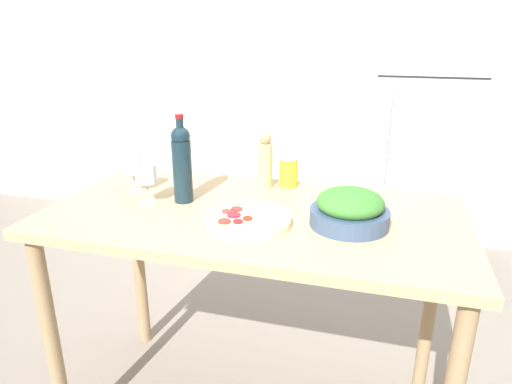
% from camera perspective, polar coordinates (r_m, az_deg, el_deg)
% --- Properties ---
extents(wall_back, '(6.40, 0.06, 2.60)m').
position_cam_1_polar(wall_back, '(3.47, 8.97, 15.49)').
color(wall_back, silver).
rests_on(wall_back, ground_plane).
extents(refrigerator, '(0.61, 0.63, 1.79)m').
position_cam_1_polar(refrigerator, '(3.16, 19.93, 6.73)').
color(refrigerator, '#B7BCC1').
rests_on(refrigerator, ground_plane).
extents(prep_counter, '(1.49, 0.76, 0.93)m').
position_cam_1_polar(prep_counter, '(1.69, -0.35, -6.14)').
color(prep_counter, tan).
rests_on(prep_counter, ground_plane).
extents(wine_bottle, '(0.07, 0.07, 0.33)m').
position_cam_1_polar(wine_bottle, '(1.70, -9.25, 3.69)').
color(wine_bottle, '#142833').
rests_on(wine_bottle, prep_counter).
extents(wine_glass_near, '(0.08, 0.08, 0.15)m').
position_cam_1_polar(wine_glass_near, '(1.72, -13.56, 1.98)').
color(wine_glass_near, silver).
rests_on(wine_glass_near, prep_counter).
extents(wine_glass_far, '(0.08, 0.08, 0.15)m').
position_cam_1_polar(wine_glass_far, '(1.85, -15.16, 3.11)').
color(wine_glass_far, silver).
rests_on(wine_glass_far, prep_counter).
extents(pepper_mill, '(0.06, 0.06, 0.23)m').
position_cam_1_polar(pepper_mill, '(1.85, 1.17, 3.90)').
color(pepper_mill, tan).
rests_on(pepper_mill, prep_counter).
extents(salad_bowl, '(0.26, 0.26, 0.13)m').
position_cam_1_polar(salad_bowl, '(1.53, 11.64, -2.16)').
color(salad_bowl, '#384C6B').
rests_on(salad_bowl, prep_counter).
extents(homemade_pizza, '(0.29, 0.29, 0.03)m').
position_cam_1_polar(homemade_pizza, '(1.53, -1.04, -3.52)').
color(homemade_pizza, beige).
rests_on(homemade_pizza, prep_counter).
extents(salt_canister, '(0.08, 0.08, 0.13)m').
position_cam_1_polar(salt_canister, '(1.88, 4.07, 2.64)').
color(salt_canister, yellow).
rests_on(salt_canister, prep_counter).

